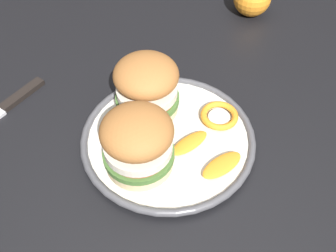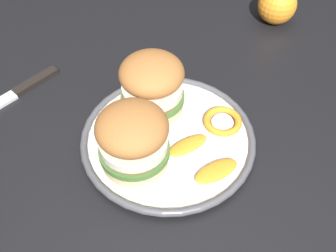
{
  "view_description": "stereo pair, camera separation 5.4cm",
  "coord_description": "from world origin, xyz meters",
  "px_view_note": "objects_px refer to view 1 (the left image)",
  "views": [
    {
      "loc": [
        -0.09,
        -0.42,
        1.26
      ],
      "look_at": [
        -0.06,
        -0.03,
        0.8
      ],
      "focal_mm": 41.82,
      "sensor_mm": 36.0,
      "label": 1
    },
    {
      "loc": [
        -0.04,
        -0.42,
        1.26
      ],
      "look_at": [
        -0.06,
        -0.03,
        0.8
      ],
      "focal_mm": 41.82,
      "sensor_mm": 36.0,
      "label": 2
    }
  ],
  "objects_px": {
    "sandwich_half_left": "(138,142)",
    "sandwich_half_right": "(147,86)",
    "dinner_plate": "(168,138)",
    "table_knife": "(0,112)",
    "dining_table": "(200,161)"
  },
  "relations": [
    {
      "from": "sandwich_half_left",
      "to": "sandwich_half_right",
      "type": "relative_size",
      "value": 0.87
    },
    {
      "from": "dinner_plate",
      "to": "table_knife",
      "type": "height_order",
      "value": "dinner_plate"
    },
    {
      "from": "table_knife",
      "to": "sandwich_half_left",
      "type": "bearing_deg",
      "value": -30.0
    },
    {
      "from": "dining_table",
      "to": "dinner_plate",
      "type": "relative_size",
      "value": 4.68
    },
    {
      "from": "sandwich_half_left",
      "to": "dining_table",
      "type": "bearing_deg",
      "value": 36.07
    },
    {
      "from": "dining_table",
      "to": "dinner_plate",
      "type": "distance_m",
      "value": 0.13
    },
    {
      "from": "sandwich_half_left",
      "to": "sandwich_half_right",
      "type": "distance_m",
      "value": 0.11
    },
    {
      "from": "sandwich_half_left",
      "to": "table_knife",
      "type": "bearing_deg",
      "value": 150.0
    },
    {
      "from": "sandwich_half_right",
      "to": "table_knife",
      "type": "height_order",
      "value": "sandwich_half_right"
    },
    {
      "from": "dining_table",
      "to": "sandwich_half_left",
      "type": "bearing_deg",
      "value": -143.93
    },
    {
      "from": "sandwich_half_left",
      "to": "table_knife",
      "type": "xyz_separation_m",
      "value": [
        -0.24,
        0.14,
        -0.07
      ]
    },
    {
      "from": "dinner_plate",
      "to": "sandwich_half_right",
      "type": "distance_m",
      "value": 0.09
    },
    {
      "from": "dining_table",
      "to": "dinner_plate",
      "type": "bearing_deg",
      "value": -154.38
    },
    {
      "from": "dining_table",
      "to": "sandwich_half_left",
      "type": "distance_m",
      "value": 0.22
    },
    {
      "from": "sandwich_half_left",
      "to": "sandwich_half_right",
      "type": "xyz_separation_m",
      "value": [
        0.02,
        0.11,
        0.0
      ]
    }
  ]
}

